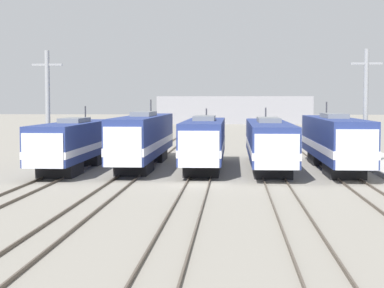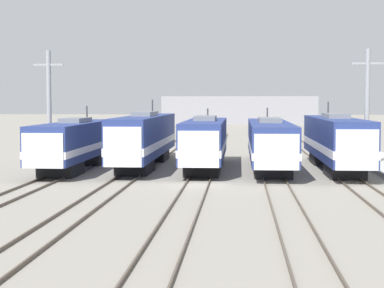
# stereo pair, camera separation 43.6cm
# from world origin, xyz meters

# --- Properties ---
(ground_plane) EXTENTS (400.00, 400.00, 0.00)m
(ground_plane) POSITION_xyz_m (0.00, 0.00, 0.00)
(ground_plane) COLOR gray
(rail_pair_far_left) EXTENTS (1.50, 120.00, 0.15)m
(rail_pair_far_left) POSITION_xyz_m (-9.85, 0.00, 0.07)
(rail_pair_far_left) COLOR #4C4238
(rail_pair_far_left) RESTS_ON ground_plane
(rail_pair_center_left) EXTENTS (1.51, 120.00, 0.15)m
(rail_pair_center_left) POSITION_xyz_m (-4.92, 0.00, 0.07)
(rail_pair_center_left) COLOR #4C4238
(rail_pair_center_left) RESTS_ON ground_plane
(rail_pair_center) EXTENTS (1.51, 120.00, 0.15)m
(rail_pair_center) POSITION_xyz_m (0.00, 0.00, 0.07)
(rail_pair_center) COLOR #4C4238
(rail_pair_center) RESTS_ON ground_plane
(rail_pair_center_right) EXTENTS (1.51, 120.00, 0.15)m
(rail_pair_center_right) POSITION_xyz_m (4.92, 0.00, 0.07)
(rail_pair_center_right) COLOR #4C4238
(rail_pair_center_right) RESTS_ON ground_plane
(rail_pair_far_right) EXTENTS (1.50, 120.00, 0.15)m
(rail_pair_far_right) POSITION_xyz_m (9.85, 0.00, 0.07)
(rail_pair_far_right) COLOR #4C4238
(rail_pair_far_right) RESTS_ON ground_plane
(locomotive_far_left) EXTENTS (2.96, 16.61, 4.81)m
(locomotive_far_left) POSITION_xyz_m (-9.85, 7.29, 2.04)
(locomotive_far_left) COLOR black
(locomotive_far_left) RESTS_ON ground_plane
(locomotive_center_left) EXTENTS (2.76, 19.92, 5.34)m
(locomotive_center_left) POSITION_xyz_m (-4.92, 10.09, 2.25)
(locomotive_center_left) COLOR black
(locomotive_center_left) RESTS_ON ground_plane
(locomotive_center) EXTENTS (2.94, 16.26, 4.62)m
(locomotive_center) POSITION_xyz_m (0.00, 8.21, 2.11)
(locomotive_center) COLOR black
(locomotive_center) RESTS_ON ground_plane
(locomotive_center_right) EXTENTS (3.07, 20.03, 4.66)m
(locomotive_center_right) POSITION_xyz_m (4.92, 9.08, 2.04)
(locomotive_center_right) COLOR black
(locomotive_center_right) RESTS_ON ground_plane
(locomotive_far_right) EXTENTS (2.89, 18.57, 5.16)m
(locomotive_far_right) POSITION_xyz_m (9.85, 8.42, 2.21)
(locomotive_far_right) COLOR black
(locomotive_far_right) RESTS_ON ground_plane
(catenary_tower_left) EXTENTS (2.37, 0.37, 9.13)m
(catenary_tower_left) POSITION_xyz_m (-12.21, 8.85, 4.73)
(catenary_tower_left) COLOR gray
(catenary_tower_left) RESTS_ON ground_plane
(catenary_tower_right) EXTENTS (2.37, 0.37, 9.13)m
(catenary_tower_right) POSITION_xyz_m (12.16, 8.85, 4.73)
(catenary_tower_right) COLOR gray
(catenary_tower_right) RESTS_ON ground_plane
(depot_building) EXTENTS (34.74, 9.46, 6.20)m
(depot_building) POSITION_xyz_m (2.42, 106.96, 3.10)
(depot_building) COLOR gray
(depot_building) RESTS_ON ground_plane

